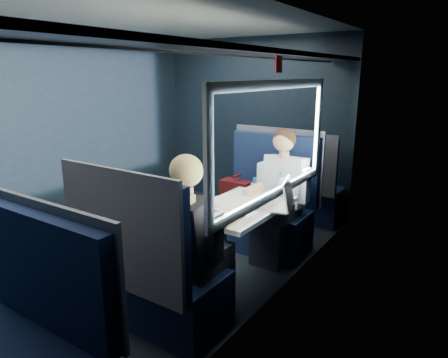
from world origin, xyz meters
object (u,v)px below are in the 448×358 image
Objects in this scene: seat_bay_far at (151,276)px; laptop at (281,200)px; bottle_small at (281,186)px; cup at (277,194)px; table at (237,214)px; woman at (192,235)px; seat_row_back at (31,347)px; seat_row_front at (299,189)px; man at (280,189)px; seat_bay_near at (264,208)px.

laptop is at bearing 62.17° from seat_bay_far.
bottle_small reaches higher than cup.
cup is at bearing 59.60° from table.
table is at bearing -118.40° from bottle_small.
seat_bay_far is 0.95× the size of woman.
seat_bay_far is 1.34m from cup.
seat_bay_far is 0.92m from seat_row_back.
seat_row_front is 12.58× the size of cup.
man is (0.25, -1.10, 0.31)m from seat_row_front.
seat_bay_near is 0.76m from bottle_small.
seat_row_back is (0.00, -3.59, 0.00)m from seat_row_front.
seat_row_back is 12.58× the size of cup.
table is 0.79× the size of seat_bay_near.
seat_bay_far is at bearing -99.03° from man.
woman reaches higher than seat_row_front.
seat_bay_far is at bearing -107.56° from cup.
man is at bearing 111.40° from cup.
table is at bearing -120.40° from cup.
woman reaches higher than seat_bay_near.
table is 0.86× the size of seat_row_front.
seat_bay_near is (-0.20, 0.87, -0.24)m from table.
man reaches higher than cup.
woman is (0.25, 0.17, 0.31)m from seat_bay_far.
laptop is (0.28, 0.84, 0.08)m from woman.
seat_bay_near is 1.09× the size of seat_row_back.
seat_bay_far is 13.67× the size of cup.
table is 0.93m from seat_bay_far.
seat_row_back is 2.04m from laptop.
seat_bay_near is 1.75m from seat_bay_far.
table is at bearing 78.22° from seat_bay_far.
laptop is 0.30m from bottle_small.
cup is (0.14, 1.06, 0.06)m from woman.
seat_row_back is 1.16m from woman.
table is 0.49m from bottle_small.
seat_bay_far is 0.43m from woman.
cup is at bearing 122.73° from laptop.
seat_row_back is 2.21m from cup.
seat_row_front is at bearing 105.96° from bottle_small.
woman is at bearing -97.40° from cup.
seat_row_front is 2.86× the size of laptop.
bottle_small is at bearing 72.62° from seat_bay_far.
woman reaches higher than seat_bay_far.
seat_bay_far reaches higher than cup.
cup is (-0.14, 0.22, -0.02)m from laptop.
woman is at bearing 77.07° from seat_row_back.
bottle_small is at bearing 61.60° from table.
man is at bearing 116.59° from bottle_small.
seat_row_back is at bearing -95.72° from man.
seat_row_back is 2.27m from bottle_small.
table is 0.70m from man.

